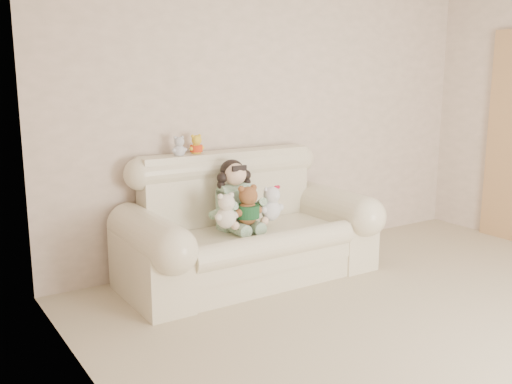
# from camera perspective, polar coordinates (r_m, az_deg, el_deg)

# --- Properties ---
(floor) EXTENTS (5.00, 5.00, 0.00)m
(floor) POSITION_cam_1_polar(r_m,az_deg,el_deg) (3.98, 23.93, -14.36)
(floor) COLOR tan
(floor) RESTS_ON ground
(wall_back) EXTENTS (4.50, 0.00, 4.50)m
(wall_back) POSITION_cam_1_polar(r_m,az_deg,el_deg) (5.37, 2.23, 7.61)
(wall_back) COLOR beige
(wall_back) RESTS_ON ground
(wall_left) EXTENTS (0.00, 5.00, 5.00)m
(wall_left) POSITION_cam_1_polar(r_m,az_deg,el_deg) (2.09, -9.06, 1.13)
(wall_left) COLOR beige
(wall_left) RESTS_ON ground
(sofa) EXTENTS (2.10, 0.95, 1.03)m
(sofa) POSITION_cam_1_polar(r_m,az_deg,el_deg) (4.73, -0.66, -2.59)
(sofa) COLOR beige
(sofa) RESTS_ON floor
(seated_child) EXTENTS (0.37, 0.44, 0.58)m
(seated_child) POSITION_cam_1_polar(r_m,az_deg,el_deg) (4.70, -2.11, -0.21)
(seated_child) COLOR #2B7138
(seated_child) RESTS_ON sofa
(brown_teddy) EXTENTS (0.28, 0.24, 0.38)m
(brown_teddy) POSITION_cam_1_polar(r_m,az_deg,el_deg) (4.55, -0.84, -0.92)
(brown_teddy) COLOR brown
(brown_teddy) RESTS_ON sofa
(white_cat) EXTENTS (0.25, 0.21, 0.34)m
(white_cat) POSITION_cam_1_polar(r_m,az_deg,el_deg) (4.68, 1.49, -0.76)
(white_cat) COLOR silver
(white_cat) RESTS_ON sofa
(cream_teddy) EXTENTS (0.25, 0.23, 0.32)m
(cream_teddy) POSITION_cam_1_polar(r_m,az_deg,el_deg) (4.46, -2.98, -1.53)
(cream_teddy) COLOR white
(cream_teddy) RESTS_ON sofa
(yellow_mini_bear) EXTENTS (0.16, 0.14, 0.21)m
(yellow_mini_bear) POSITION_cam_1_polar(r_m,az_deg,el_deg) (4.79, -5.93, 4.83)
(yellow_mini_bear) COLOR yellow
(yellow_mini_bear) RESTS_ON sofa
(grey_mini_plush) EXTENTS (0.15, 0.13, 0.21)m
(grey_mini_plush) POSITION_cam_1_polar(r_m,az_deg,el_deg) (4.70, -7.63, 4.65)
(grey_mini_plush) COLOR silver
(grey_mini_plush) RESTS_ON sofa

